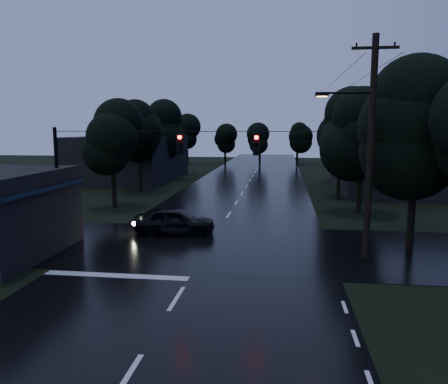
# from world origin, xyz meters

# --- Properties ---
(ground) EXTENTS (160.00, 160.00, 0.00)m
(ground) POSITION_xyz_m (0.00, 0.00, 0.00)
(ground) COLOR black
(ground) RESTS_ON ground
(main_road) EXTENTS (12.00, 120.00, 0.02)m
(main_road) POSITION_xyz_m (0.00, 30.00, 0.00)
(main_road) COLOR black
(main_road) RESTS_ON ground
(cross_street) EXTENTS (60.00, 9.00, 0.02)m
(cross_street) POSITION_xyz_m (0.00, 12.00, 0.00)
(cross_street) COLOR black
(cross_street) RESTS_ON ground
(building_far_right) EXTENTS (10.00, 14.00, 4.40)m
(building_far_right) POSITION_xyz_m (14.00, 34.00, 2.20)
(building_far_right) COLOR black
(building_far_right) RESTS_ON ground
(building_far_left) EXTENTS (10.00, 16.00, 5.00)m
(building_far_left) POSITION_xyz_m (-14.00, 40.00, 2.50)
(building_far_left) COLOR black
(building_far_left) RESTS_ON ground
(utility_pole_main) EXTENTS (3.50, 0.30, 10.00)m
(utility_pole_main) POSITION_xyz_m (7.41, 11.00, 5.26)
(utility_pole_main) COLOR black
(utility_pole_main) RESTS_ON ground
(utility_pole_far) EXTENTS (2.00, 0.30, 7.50)m
(utility_pole_far) POSITION_xyz_m (8.30, 28.00, 3.88)
(utility_pole_far) COLOR black
(utility_pole_far) RESTS_ON ground
(anchor_pole_left) EXTENTS (0.18, 0.18, 6.00)m
(anchor_pole_left) POSITION_xyz_m (-7.50, 11.00, 3.00)
(anchor_pole_left) COLOR black
(anchor_pole_left) RESTS_ON ground
(span_signals) EXTENTS (15.00, 0.37, 1.12)m
(span_signals) POSITION_xyz_m (0.56, 10.99, 5.24)
(span_signals) COLOR black
(span_signals) RESTS_ON ground
(tree_corner_near) EXTENTS (4.48, 4.48, 9.44)m
(tree_corner_near) POSITION_xyz_m (10.00, 13.00, 5.99)
(tree_corner_near) COLOR black
(tree_corner_near) RESTS_ON ground
(tree_left_a) EXTENTS (3.92, 3.92, 8.26)m
(tree_left_a) POSITION_xyz_m (-9.00, 22.00, 5.24)
(tree_left_a) COLOR black
(tree_left_a) RESTS_ON ground
(tree_left_b) EXTENTS (4.20, 4.20, 8.85)m
(tree_left_b) POSITION_xyz_m (-9.60, 30.00, 5.62)
(tree_left_b) COLOR black
(tree_left_b) RESTS_ON ground
(tree_left_c) EXTENTS (4.48, 4.48, 9.44)m
(tree_left_c) POSITION_xyz_m (-10.20, 40.00, 5.99)
(tree_left_c) COLOR black
(tree_left_c) RESTS_ON ground
(tree_right_a) EXTENTS (4.20, 4.20, 8.85)m
(tree_right_a) POSITION_xyz_m (9.00, 22.00, 5.62)
(tree_right_a) COLOR black
(tree_right_a) RESTS_ON ground
(tree_right_b) EXTENTS (4.48, 4.48, 9.44)m
(tree_right_b) POSITION_xyz_m (9.60, 30.00, 5.99)
(tree_right_b) COLOR black
(tree_right_b) RESTS_ON ground
(tree_right_c) EXTENTS (4.76, 4.76, 10.03)m
(tree_right_c) POSITION_xyz_m (10.20, 40.00, 6.37)
(tree_right_c) COLOR black
(tree_right_c) RESTS_ON ground
(car) EXTENTS (4.64, 2.23, 1.53)m
(car) POSITION_xyz_m (-2.35, 14.30, 0.76)
(car) COLOR black
(car) RESTS_ON ground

